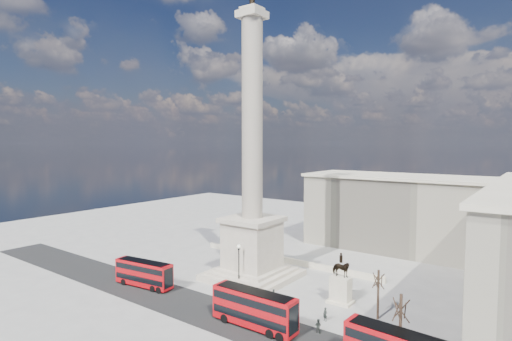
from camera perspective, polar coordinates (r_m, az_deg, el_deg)
The scene contains 15 objects.
ground at distance 69.26m, azimuth -3.12°, elevation -16.11°, with size 180.00×180.00×0.00m, color #A4A29B.
asphalt_road at distance 59.19m, azimuth -5.70°, elevation -19.71°, with size 120.00×9.00×0.01m, color #272727.
nelsons_column at distance 69.85m, azimuth -0.54°, elevation -4.98°, with size 14.00×14.00×49.85m.
balustrade_wall at distance 81.44m, azimuth 4.24°, elevation -12.63°, with size 40.00×0.60×1.10m, color beige.
building_northeast at distance 93.94m, azimuth 22.80°, elevation -5.83°, with size 51.00×17.00×16.60m.
red_bus_a at distance 70.44m, azimuth -15.68°, elevation -13.96°, with size 10.86×3.78×4.31m.
red_bus_b at distance 54.15m, azimuth -0.21°, elevation -19.11°, with size 11.87×2.87×4.81m.
victorian_lamp at distance 67.13m, azimuth -2.47°, elevation -12.97°, with size 0.61×0.61×7.17m.
equestrian_statue at distance 62.76m, azimuth 12.00°, elevation -15.82°, with size 3.60×2.70×7.60m.
bare_tree_near at distance 46.77m, azimuth 19.99°, elevation -17.83°, with size 1.90×1.90×8.31m.
bare_tree_mid at distance 57.83m, azimuth 17.09°, elevation -14.54°, with size 1.86×1.86×7.06m.
bare_tree_far at distance 64.10m, azimuth 31.26°, elevation -13.58°, with size 1.57×1.57×6.41m.
pedestrian_walking at distance 57.27m, azimuth 9.87°, elevation -19.59°, with size 0.67×0.44×1.83m, color #232925.
pedestrian_standing at distance 54.15m, azimuth 8.86°, elevation -21.06°, with size 0.85×0.66×1.75m, color #232925.
pedestrian_crossing at distance 62.96m, azimuth 2.55°, elevation -17.34°, with size 1.04×0.43×1.78m, color #232925.
Camera 1 is at (41.50, -50.15, 23.67)m, focal length 28.00 mm.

